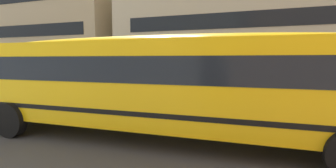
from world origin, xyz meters
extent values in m
plane|color=#424244|center=(0.00, 0.00, 0.00)|extent=(400.00, 400.00, 0.00)
cube|color=gray|center=(0.00, 7.55, 0.01)|extent=(120.00, 3.00, 0.01)
cube|color=silver|center=(0.00, 0.00, 0.00)|extent=(110.00, 0.16, 0.01)
cube|color=yellow|center=(1.80, -1.76, 1.72)|extent=(11.89, 2.98, 2.37)
cube|color=black|center=(1.80, -1.76, 2.15)|extent=(11.18, 3.00, 0.69)
cube|color=black|center=(1.80, -1.76, 1.02)|extent=(11.91, 3.01, 0.13)
ellipsoid|color=yellow|center=(1.80, -1.76, 2.90)|extent=(11.41, 2.75, 0.39)
cylinder|color=red|center=(-2.02, -0.31, 1.60)|extent=(0.48, 0.48, 0.03)
cylinder|color=black|center=(-2.66, -3.21, 0.54)|extent=(1.08, 0.33, 1.08)
cylinder|color=black|center=(-2.73, -0.53, 0.54)|extent=(1.08, 0.33, 1.08)
cylinder|color=black|center=(6.26, -0.31, 0.54)|extent=(1.08, 0.33, 1.08)
cube|color=gray|center=(-13.55, 4.93, 0.65)|extent=(3.92, 1.75, 0.70)
cube|color=black|center=(-13.70, 4.93, 1.32)|extent=(2.22, 1.59, 0.64)
cylinder|color=black|center=(-12.26, 5.79, 0.30)|extent=(0.60, 0.19, 0.60)
cylinder|color=black|center=(-12.24, 4.09, 0.30)|extent=(0.60, 0.19, 0.60)
cylinder|color=black|center=(-14.86, 5.76, 0.30)|extent=(0.60, 0.19, 0.60)
cube|color=#C6B28E|center=(-15.55, 15.52, 6.40)|extent=(14.45, 12.95, 12.80)
cube|color=black|center=(-15.55, 9.03, 1.92)|extent=(12.14, 0.04, 1.10)
cube|color=black|center=(-15.55, 9.03, 5.12)|extent=(12.14, 0.04, 1.10)
cube|color=black|center=(3.84, 9.03, 1.92)|extent=(17.59, 0.04, 1.10)
cube|color=black|center=(3.84, 9.03, 5.12)|extent=(17.59, 0.04, 1.10)
camera|label=1|loc=(4.40, -8.55, 2.40)|focal=25.97mm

